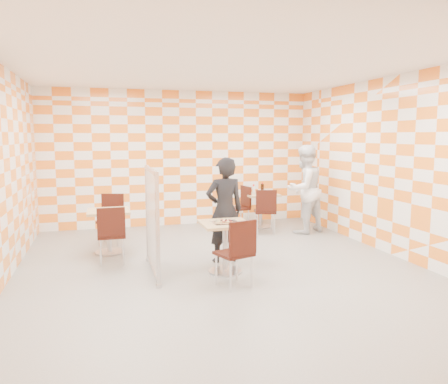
{
  "coord_description": "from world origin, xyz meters",
  "views": [
    {
      "loc": [
        -1.7,
        -6.19,
        2.01
      ],
      "look_at": [
        0.1,
        0.2,
        1.15
      ],
      "focal_mm": 35.0,
      "sensor_mm": 36.0,
      "label": 1
    }
  ],
  "objects_px": {
    "chair_empty_near": "(111,231)",
    "chair_empty_far": "(112,215)",
    "man_white": "(304,189)",
    "man_dark": "(225,210)",
    "main_table": "(225,239)",
    "second_table": "(261,204)",
    "chair_second_front": "(266,208)",
    "chair_main_front": "(238,248)",
    "sport_bottle": "(254,189)",
    "empty_table": "(109,224)",
    "chair_second_side": "(242,204)",
    "partition": "(152,220)",
    "soda_bottle": "(262,188)"
  },
  "relations": [
    {
      "from": "chair_empty_near",
      "to": "chair_empty_far",
      "type": "bearing_deg",
      "value": 88.53
    },
    {
      "from": "chair_empty_near",
      "to": "man_white",
      "type": "xyz_separation_m",
      "value": [
        3.91,
        1.31,
        0.37
      ]
    },
    {
      "from": "chair_empty_far",
      "to": "man_dark",
      "type": "relative_size",
      "value": 0.55
    },
    {
      "from": "main_table",
      "to": "second_table",
      "type": "xyz_separation_m",
      "value": [
        1.63,
        2.88,
        0.0
      ]
    },
    {
      "from": "main_table",
      "to": "man_dark",
      "type": "distance_m",
      "value": 0.66
    },
    {
      "from": "chair_second_front",
      "to": "chair_empty_far",
      "type": "bearing_deg",
      "value": 178.71
    },
    {
      "from": "chair_main_front",
      "to": "chair_empty_far",
      "type": "distance_m",
      "value": 3.36
    },
    {
      "from": "sport_bottle",
      "to": "chair_empty_near",
      "type": "bearing_deg",
      "value": -145.74
    },
    {
      "from": "chair_second_front",
      "to": "empty_table",
      "type": "bearing_deg",
      "value": -168.24
    },
    {
      "from": "main_table",
      "to": "sport_bottle",
      "type": "distance_m",
      "value": 3.3
    },
    {
      "from": "chair_second_side",
      "to": "sport_bottle",
      "type": "height_order",
      "value": "sport_bottle"
    },
    {
      "from": "partition",
      "to": "sport_bottle",
      "type": "height_order",
      "value": "partition"
    },
    {
      "from": "man_dark",
      "to": "empty_table",
      "type": "bearing_deg",
      "value": -31.95
    },
    {
      "from": "empty_table",
      "to": "chair_second_front",
      "type": "relative_size",
      "value": 0.81
    },
    {
      "from": "man_white",
      "to": "chair_empty_near",
      "type": "bearing_deg",
      "value": -1.24
    },
    {
      "from": "empty_table",
      "to": "chair_empty_far",
      "type": "height_order",
      "value": "chair_empty_far"
    },
    {
      "from": "sport_bottle",
      "to": "main_table",
      "type": "bearing_deg",
      "value": -116.79
    },
    {
      "from": "chair_empty_far",
      "to": "sport_bottle",
      "type": "distance_m",
      "value": 3.13
    },
    {
      "from": "sport_bottle",
      "to": "second_table",
      "type": "bearing_deg",
      "value": -19.64
    },
    {
      "from": "chair_second_front",
      "to": "man_white",
      "type": "relative_size",
      "value": 0.51
    },
    {
      "from": "chair_second_side",
      "to": "man_white",
      "type": "height_order",
      "value": "man_white"
    },
    {
      "from": "main_table",
      "to": "empty_table",
      "type": "distance_m",
      "value": 2.26
    },
    {
      "from": "second_table",
      "to": "chair_second_side",
      "type": "relative_size",
      "value": 0.81
    },
    {
      "from": "main_table",
      "to": "second_table",
      "type": "bearing_deg",
      "value": 60.52
    },
    {
      "from": "chair_second_front",
      "to": "partition",
      "type": "bearing_deg",
      "value": -142.0
    },
    {
      "from": "second_table",
      "to": "man_dark",
      "type": "distance_m",
      "value": 2.78
    },
    {
      "from": "chair_second_front",
      "to": "chair_second_side",
      "type": "height_order",
      "value": "same"
    },
    {
      "from": "man_dark",
      "to": "man_white",
      "type": "distance_m",
      "value": 2.68
    },
    {
      "from": "empty_table",
      "to": "man_dark",
      "type": "bearing_deg",
      "value": -29.75
    },
    {
      "from": "man_dark",
      "to": "sport_bottle",
      "type": "bearing_deg",
      "value": -121.5
    },
    {
      "from": "chair_empty_near",
      "to": "man_white",
      "type": "height_order",
      "value": "man_white"
    },
    {
      "from": "second_table",
      "to": "chair_main_front",
      "type": "distance_m",
      "value": 3.95
    },
    {
      "from": "sport_bottle",
      "to": "man_dark",
      "type": "bearing_deg",
      "value": -119.3
    },
    {
      "from": "man_dark",
      "to": "man_white",
      "type": "xyz_separation_m",
      "value": [
        2.16,
        1.59,
        0.07
      ]
    },
    {
      "from": "main_table",
      "to": "chair_empty_near",
      "type": "height_order",
      "value": "chair_empty_near"
    },
    {
      "from": "chair_second_side",
      "to": "soda_bottle",
      "type": "relative_size",
      "value": 4.02
    },
    {
      "from": "chair_empty_near",
      "to": "chair_empty_far",
      "type": "xyz_separation_m",
      "value": [
        0.04,
        1.45,
        0.0
      ]
    },
    {
      "from": "second_table",
      "to": "chair_empty_far",
      "type": "height_order",
      "value": "chair_empty_far"
    },
    {
      "from": "empty_table",
      "to": "chair_empty_far",
      "type": "relative_size",
      "value": 0.81
    },
    {
      "from": "chair_main_front",
      "to": "man_white",
      "type": "xyz_separation_m",
      "value": [
        2.34,
        2.85,
        0.37
      ]
    },
    {
      "from": "second_table",
      "to": "chair_main_front",
      "type": "relative_size",
      "value": 0.81
    },
    {
      "from": "empty_table",
      "to": "partition",
      "type": "bearing_deg",
      "value": -65.9
    },
    {
      "from": "main_table",
      "to": "man_white",
      "type": "distance_m",
      "value": 3.18
    },
    {
      "from": "chair_empty_near",
      "to": "man_dark",
      "type": "height_order",
      "value": "man_dark"
    },
    {
      "from": "chair_empty_far",
      "to": "partition",
      "type": "xyz_separation_m",
      "value": [
        0.53,
        -2.04,
        0.25
      ]
    },
    {
      "from": "man_white",
      "to": "chair_second_side",
      "type": "bearing_deg",
      "value": -51.71
    },
    {
      "from": "chair_second_front",
      "to": "man_dark",
      "type": "relative_size",
      "value": 0.55
    },
    {
      "from": "partition",
      "to": "man_white",
      "type": "height_order",
      "value": "man_white"
    },
    {
      "from": "empty_table",
      "to": "sport_bottle",
      "type": "xyz_separation_m",
      "value": [
        3.11,
        1.37,
        0.33
      ]
    },
    {
      "from": "second_table",
      "to": "chair_empty_near",
      "type": "distance_m",
      "value": 3.83
    }
  ]
}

